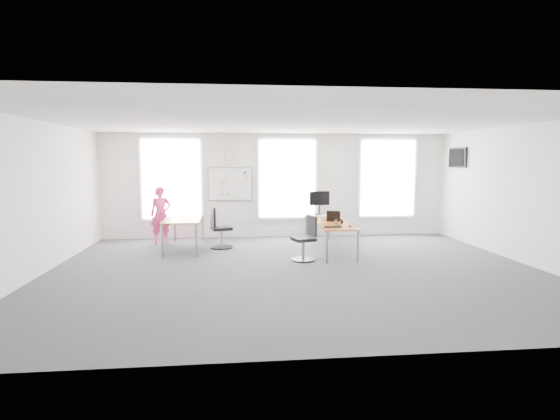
{
  "coord_description": "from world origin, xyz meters",
  "views": [
    {
      "loc": [
        -1.21,
        -8.63,
        2.22
      ],
      "look_at": [
        -0.2,
        1.2,
        1.1
      ],
      "focal_mm": 28.0,
      "sensor_mm": 36.0,
      "label": 1
    }
  ],
  "objects": [
    {
      "name": "lens_cap",
      "position": [
        1.15,
        1.14,
        0.74
      ],
      "size": [
        0.07,
        0.07,
        0.01
      ],
      "primitive_type": "cylinder",
      "rotation": [
        0.0,
        0.0,
        -0.1
      ],
      "color": "black",
      "rests_on": "desk_right"
    },
    {
      "name": "chair_left",
      "position": [
        -1.63,
        2.4,
        0.46
      ],
      "size": [
        0.58,
        0.58,
        1.05
      ],
      "rotation": [
        0.0,
        0.0,
        1.83
      ],
      "color": "black",
      "rests_on": "ground"
    },
    {
      "name": "whiteboard",
      "position": [
        -1.35,
        3.97,
        1.55
      ],
      "size": [
        1.2,
        0.03,
        0.9
      ],
      "primitive_type": "cube",
      "color": "white",
      "rests_on": "wall_back"
    },
    {
      "name": "person",
      "position": [
        -3.22,
        3.32,
        0.77
      ],
      "size": [
        0.62,
        0.47,
        1.53
      ],
      "primitive_type": "imported",
      "rotation": [
        0.0,
        0.0,
        0.19
      ],
      "color": "#E43174",
      "rests_on": "ground"
    },
    {
      "name": "wall_left",
      "position": [
        -5.0,
        0.0,
        1.5
      ],
      "size": [
        0.0,
        10.0,
        10.0
      ],
      "primitive_type": "plane",
      "rotation": [
        1.57,
        0.0,
        1.57
      ],
      "color": "white",
      "rests_on": "ground"
    },
    {
      "name": "window_left",
      "position": [
        -3.0,
        3.97,
        1.7
      ],
      "size": [
        1.6,
        0.06,
        2.2
      ],
      "primitive_type": "cube",
      "color": "silver",
      "rests_on": "wall_back"
    },
    {
      "name": "headphones",
      "position": [
        1.21,
        1.39,
        0.79
      ],
      "size": [
        0.19,
        0.1,
        0.11
      ],
      "rotation": [
        0.0,
        0.0,
        0.24
      ],
      "color": "black",
      "rests_on": "desk_right"
    },
    {
      "name": "wall_right",
      "position": [
        5.0,
        0.0,
        1.5
      ],
      "size": [
        0.0,
        10.0,
        10.0
      ],
      "primitive_type": "plane",
      "rotation": [
        1.57,
        0.0,
        -1.57
      ],
      "color": "white",
      "rests_on": "ground"
    },
    {
      "name": "wall_clock",
      "position": [
        -1.35,
        3.97,
        2.35
      ],
      "size": [
        0.3,
        0.04,
        0.3
      ],
      "primitive_type": "cylinder",
      "rotation": [
        1.57,
        0.0,
        0.0
      ],
      "color": "gray",
      "rests_on": "wall_back"
    },
    {
      "name": "wall_back",
      "position": [
        0.0,
        4.0,
        1.5
      ],
      "size": [
        10.0,
        0.0,
        10.0
      ],
      "primitive_type": "plane",
      "rotation": [
        1.57,
        0.0,
        0.0
      ],
      "color": "white",
      "rests_on": "ground"
    },
    {
      "name": "monitor",
      "position": [
        1.09,
        3.12,
        1.13
      ],
      "size": [
        0.58,
        0.24,
        0.65
      ],
      "rotation": [
        0.0,
        0.0,
        0.18
      ],
      "color": "black",
      "rests_on": "desk_right"
    },
    {
      "name": "paper_stack",
      "position": [
        1.04,
        2.1,
        0.79
      ],
      "size": [
        0.31,
        0.24,
        0.11
      ],
      "primitive_type": "cube",
      "rotation": [
        0.0,
        0.0,
        -0.01
      ],
      "color": "beige",
      "rests_on": "desk_right"
    },
    {
      "name": "window_mid",
      "position": [
        0.3,
        3.97,
        1.7
      ],
      "size": [
        1.6,
        0.06,
        2.2
      ],
      "primitive_type": "cube",
      "color": "silver",
      "rests_on": "wall_back"
    },
    {
      "name": "tv",
      "position": [
        4.95,
        3.0,
        2.3
      ],
      "size": [
        0.06,
        0.9,
        0.55
      ],
      "primitive_type": "cube",
      "color": "black",
      "rests_on": "wall_right"
    },
    {
      "name": "ceiling",
      "position": [
        0.0,
        0.0,
        3.0
      ],
      "size": [
        10.0,
        10.0,
        0.0
      ],
      "primitive_type": "plane",
      "rotation": [
        3.14,
        0.0,
        0.0
      ],
      "color": "silver",
      "rests_on": "ground"
    },
    {
      "name": "chair_right",
      "position": [
        0.35,
        0.87,
        0.44
      ],
      "size": [
        0.57,
        0.56,
        1.0
      ],
      "rotation": [
        0.0,
        0.0,
        -1.28
      ],
      "color": "black",
      "rests_on": "ground"
    },
    {
      "name": "keyboard",
      "position": [
        0.96,
        0.86,
        0.75
      ],
      "size": [
        0.43,
        0.26,
        0.02
      ],
      "primitive_type": "cube",
      "rotation": [
        0.0,
        0.0,
        -0.29
      ],
      "color": "black",
      "rests_on": "desk_right"
    },
    {
      "name": "desk_right",
      "position": [
        1.1,
        1.99,
        0.69
      ],
      "size": [
        0.81,
        3.03,
        0.74
      ],
      "color": "#AB5419",
      "rests_on": "ground"
    },
    {
      "name": "floor",
      "position": [
        0.0,
        0.0,
        0.0
      ],
      "size": [
        10.0,
        10.0,
        0.0
      ],
      "primitive_type": "plane",
      "color": "#2B2A30",
      "rests_on": "ground"
    },
    {
      "name": "window_right",
      "position": [
        3.3,
        3.97,
        1.7
      ],
      "size": [
        1.6,
        0.06,
        2.2
      ],
      "primitive_type": "cube",
      "color": "silver",
      "rests_on": "wall_back"
    },
    {
      "name": "mouse",
      "position": [
        1.36,
        0.87,
        0.76
      ],
      "size": [
        0.11,
        0.14,
        0.05
      ],
      "primitive_type": "ellipsoid",
      "rotation": [
        0.0,
        0.0,
        -0.32
      ],
      "color": "black",
      "rests_on": "desk_right"
    },
    {
      "name": "desk_left",
      "position": [
        -2.5,
        2.5,
        0.74
      ],
      "size": [
        0.88,
        2.21,
        0.81
      ],
      "color": "#AB5419",
      "rests_on": "ground"
    },
    {
      "name": "wall_front",
      "position": [
        0.0,
        -4.0,
        1.5
      ],
      "size": [
        10.0,
        0.0,
        10.0
      ],
      "primitive_type": "plane",
      "rotation": [
        -1.57,
        0.0,
        0.0
      ],
      "color": "white",
      "rests_on": "ground"
    },
    {
      "name": "laptop_sleeve",
      "position": [
        1.17,
        1.76,
        0.87
      ],
      "size": [
        0.33,
        0.27,
        0.26
      ],
      "rotation": [
        0.0,
        0.0,
        -0.32
      ],
      "color": "black",
      "rests_on": "desk_right"
    }
  ]
}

